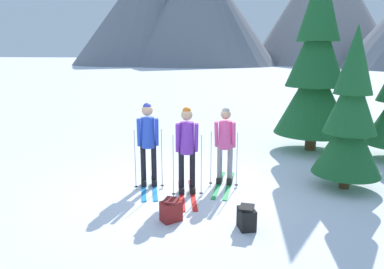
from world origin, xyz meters
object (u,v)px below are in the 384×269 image
(skier_in_blue, at_px, (148,139))
(backpack_on_snow_front, at_px, (247,218))
(skier_in_purple, at_px, (187,145))
(skier_in_pink, at_px, (225,143))
(backpack_on_snow_beside, at_px, (171,210))
(pine_tree_mid, at_px, (350,116))
(pine_tree_far, at_px, (316,67))

(skier_in_blue, relative_size, backpack_on_snow_front, 4.53)
(skier_in_purple, relative_size, backpack_on_snow_front, 4.47)
(skier_in_pink, distance_m, backpack_on_snow_front, 2.19)
(skier_in_purple, xyz_separation_m, backpack_on_snow_beside, (0.09, -1.28, -0.80))
(skier_in_pink, xyz_separation_m, backpack_on_snow_front, (0.71, -1.95, -0.71))
(backpack_on_snow_front, bearing_deg, backpack_on_snow_beside, -178.00)
(backpack_on_snow_front, bearing_deg, skier_in_blue, 147.31)
(pine_tree_mid, xyz_separation_m, backpack_on_snow_front, (-1.74, -2.37, -1.33))
(backpack_on_snow_front, relative_size, backpack_on_snow_beside, 0.98)
(backpack_on_snow_front, height_order, backpack_on_snow_beside, same)
(pine_tree_mid, bearing_deg, skier_in_blue, -166.69)
(pine_tree_mid, bearing_deg, skier_in_purple, -159.83)
(skier_in_purple, bearing_deg, skier_in_blue, 167.78)
(backpack_on_snow_beside, bearing_deg, skier_in_purple, 94.02)
(pine_tree_mid, bearing_deg, skier_in_pink, -170.13)
(skier_in_blue, bearing_deg, pine_tree_far, 49.50)
(pine_tree_mid, distance_m, backpack_on_snow_front, 3.23)
(skier_in_purple, distance_m, backpack_on_snow_beside, 1.52)
(skier_in_blue, xyz_separation_m, backpack_on_snow_beside, (0.98, -1.48, -0.82))
(skier_in_blue, xyz_separation_m, pine_tree_mid, (3.98, 0.94, 0.51))
(skier_in_blue, distance_m, backpack_on_snow_beside, 1.95)
(pine_tree_mid, distance_m, backpack_on_snow_beside, 4.07)
(skier_in_blue, distance_m, skier_in_pink, 1.61)
(backpack_on_snow_beside, bearing_deg, skier_in_pink, 74.72)
(skier_in_pink, height_order, pine_tree_far, pine_tree_far)
(skier_in_pink, bearing_deg, pine_tree_mid, 9.87)
(skier_in_blue, relative_size, skier_in_purple, 1.01)
(skier_in_blue, distance_m, pine_tree_mid, 4.12)
(skier_in_purple, bearing_deg, backpack_on_snow_front, -42.73)
(skier_in_blue, distance_m, pine_tree_far, 5.44)
(pine_tree_mid, xyz_separation_m, pine_tree_far, (-0.56, 3.06, 0.85))
(skier_in_purple, height_order, pine_tree_far, pine_tree_far)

